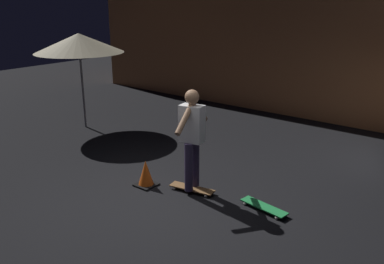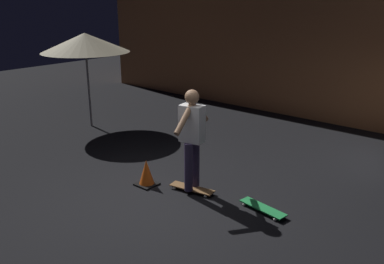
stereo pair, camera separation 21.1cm
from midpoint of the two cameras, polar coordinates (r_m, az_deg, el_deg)
name	(u,v)px [view 2 (the right image)]	position (r m, az deg, el deg)	size (l,w,h in m)	color
ground_plane	(161,203)	(6.59, -3.46, -9.87)	(28.00, 28.00, 0.00)	black
low_building	(324,45)	(13.37, 18.27, 11.44)	(13.77, 4.41, 3.47)	#C67A47
patio_umbrella	(85,43)	(10.28, -14.04, 11.94)	(2.10, 2.10, 2.30)	slate
skateboard_ridden	(192,188)	(6.93, 0.88, -7.85)	(0.80, 0.33, 0.07)	olive
skateboard_spare	(263,208)	(6.44, 10.74, -10.34)	(0.80, 0.32, 0.07)	green
skater	(192,133)	(6.56, 0.92, -0.12)	(0.41, 0.98, 1.67)	#382D4C
traffic_cone	(147,174)	(7.13, -5.49, -5.78)	(0.34, 0.34, 0.46)	black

